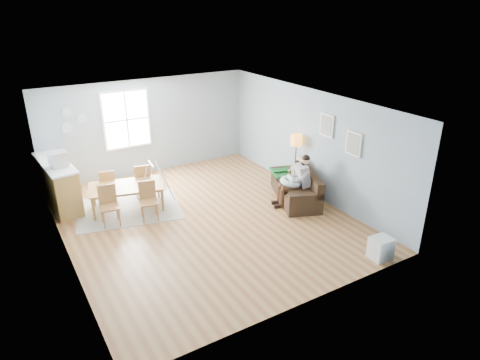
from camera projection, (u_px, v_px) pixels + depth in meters
room at (201, 117)px, 8.93m from camera, size 8.40×9.40×3.90m
window at (126, 120)px, 11.68m from camera, size 1.32×0.08×1.62m
pictures at (340, 134)px, 9.73m from camera, size 0.05×1.34×0.74m
wall_plates at (72, 120)px, 10.95m from camera, size 0.67×0.02×0.66m
sofa at (298, 189)px, 10.77m from camera, size 1.51×2.11×0.78m
green_throw at (289, 171)px, 11.26m from camera, size 1.09×1.01×0.04m
beige_pillow at (301, 165)px, 11.10m from camera, size 0.28×0.46×0.45m
father at (297, 179)px, 10.35m from camera, size 0.96×0.61×1.28m
nursing_pillow at (291, 182)px, 10.36m from camera, size 0.70×0.69×0.21m
infant at (291, 178)px, 10.36m from camera, size 0.20×0.35×0.13m
toddler at (294, 172)px, 10.79m from camera, size 0.51×0.33×0.76m
floor_lamp at (296, 145)px, 10.94m from camera, size 0.30×0.30×1.51m
storage_cube at (380, 248)px, 8.32m from camera, size 0.41×0.37×0.44m
rug at (129, 209)px, 10.34m from camera, size 2.74×2.31×0.01m
dining_table at (128, 198)px, 10.22m from camera, size 1.91×1.35×0.61m
chair_sw at (109, 203)px, 9.50m from camera, size 0.46×0.46×0.91m
chair_se at (148, 198)px, 9.75m from camera, size 0.48×0.48×0.89m
chair_nw at (107, 184)px, 10.56m from camera, size 0.44×0.44×0.85m
chair_ne at (143, 179)px, 10.78m from camera, size 0.48×0.48×0.90m
counter at (58, 184)px, 10.34m from camera, size 0.76×2.06×1.13m
monitor at (58, 159)px, 9.78m from camera, size 0.43×0.41×0.36m
baby_swing at (153, 182)px, 10.85m from camera, size 0.98×1.00×0.91m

